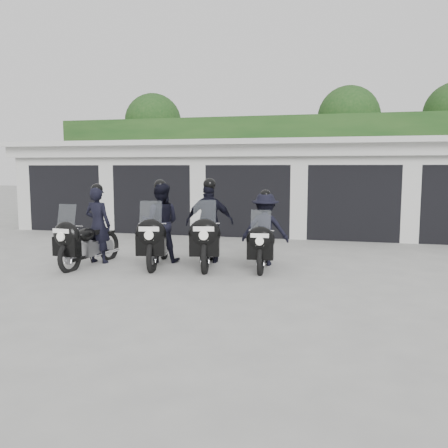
% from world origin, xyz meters
% --- Properties ---
extents(ground, '(80.00, 80.00, 0.00)m').
position_xyz_m(ground, '(0.00, 0.00, 0.00)').
color(ground, '#9C9B96').
rests_on(ground, ground).
extents(garage_block, '(16.40, 6.80, 2.96)m').
position_xyz_m(garage_block, '(-0.00, 8.06, 1.42)').
color(garage_block, silver).
rests_on(garage_block, ground).
extents(background_vegetation, '(20.00, 3.90, 5.80)m').
position_xyz_m(background_vegetation, '(0.37, 12.92, 2.77)').
color(background_vegetation, '#173A15').
rests_on(background_vegetation, ground).
extents(police_bike_a, '(0.78, 2.10, 1.83)m').
position_xyz_m(police_bike_a, '(-2.53, 0.59, 0.73)').
color(police_bike_a, black).
rests_on(police_bike_a, ground).
extents(police_bike_b, '(1.05, 2.18, 1.92)m').
position_xyz_m(police_bike_b, '(-1.14, 1.13, 0.81)').
color(police_bike_b, black).
rests_on(police_bike_b, ground).
extents(police_bike_c, '(1.15, 2.22, 1.95)m').
position_xyz_m(police_bike_c, '(-0.05, 1.32, 0.83)').
color(police_bike_c, black).
rests_on(police_bike_c, ground).
extents(police_bike_d, '(1.05, 1.96, 1.70)m').
position_xyz_m(police_bike_d, '(1.18, 1.37, 0.73)').
color(police_bike_d, black).
rests_on(police_bike_d, ground).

